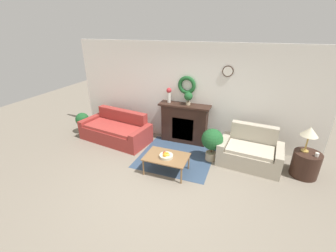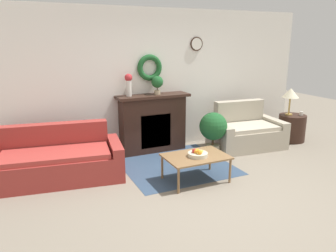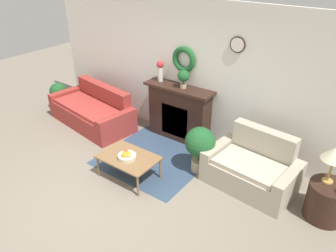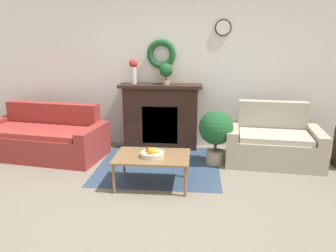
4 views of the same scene
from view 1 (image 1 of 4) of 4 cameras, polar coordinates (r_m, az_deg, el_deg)
name	(u,v)px [view 1 (image 1 of 4)]	position (r m, az deg, el deg)	size (l,w,h in m)	color
ground_plane	(157,189)	(4.77, -2.89, -15.70)	(16.00, 16.00, 0.00)	gray
floor_rug	(176,156)	(5.80, 2.14, -7.65)	(1.80, 1.75, 0.01)	#334760
wall_back	(191,94)	(6.19, 5.76, 8.09)	(6.80, 0.17, 2.70)	white
fireplace	(184,123)	(6.29, 4.15, 0.75)	(1.40, 0.41, 1.12)	#331E16
couch_left	(116,130)	(6.65, -13.00, -1.10)	(2.10, 1.20, 0.82)	#9E332D
loveseat_right	(250,152)	(5.72, 20.09, -6.24)	(1.49, 1.01, 0.90)	#B2A893
coffee_table	(167,158)	(5.04, -0.38, -8.04)	(0.96, 0.65, 0.41)	olive
fruit_bowl	(166,156)	(4.96, -0.51, -7.51)	(0.30, 0.30, 0.12)	beige
side_table_by_loveseat	(305,164)	(5.82, 31.52, -8.28)	(0.56, 0.56, 0.57)	#331E16
table_lamp	(310,132)	(5.54, 32.36, -1.33)	(0.35, 0.35, 0.57)	#B28E42
mug	(317,155)	(5.62, 33.64, -6.10)	(0.07, 0.07, 0.08)	silver
vase_on_mantel_left	(169,94)	(6.17, 0.25, 8.15)	(0.14, 0.14, 0.41)	silver
potted_plant_on_mantel	(188,97)	(5.99, 5.21, 7.37)	(0.22, 0.22, 0.35)	tan
potted_plant_floor_by_couch	(83,121)	(7.35, -20.88, 1.27)	(0.40, 0.40, 0.64)	tan
potted_plant_floor_by_loveseat	(212,141)	(5.50, 11.14, -3.74)	(0.52, 0.52, 0.83)	tan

